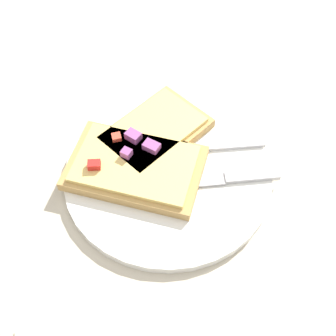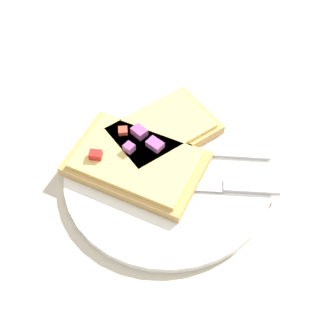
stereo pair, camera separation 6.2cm
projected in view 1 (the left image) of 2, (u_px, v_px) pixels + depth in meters
The scene contains 7 objects.
ground_plane at pixel (168, 177), 0.64m from camera, with size 4.00×4.00×0.00m, color #BCB29E.
plate at pixel (168, 175), 0.64m from camera, with size 0.28×0.28×0.01m.
fork at pixel (174, 149), 0.65m from camera, with size 0.23×0.05×0.01m.
knife at pixel (219, 179), 0.62m from camera, with size 0.20×0.04×0.01m.
pizza_slice_main at pixel (135, 167), 0.63m from camera, with size 0.21×0.18×0.03m.
pizza_slice_corner at pixel (153, 132), 0.66m from camera, with size 0.18×0.17×0.03m.
crumb_scatter at pixel (186, 180), 0.62m from camera, with size 0.04×0.04×0.01m.
Camera 1 is at (-0.08, -0.36, 0.53)m, focal length 50.00 mm.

